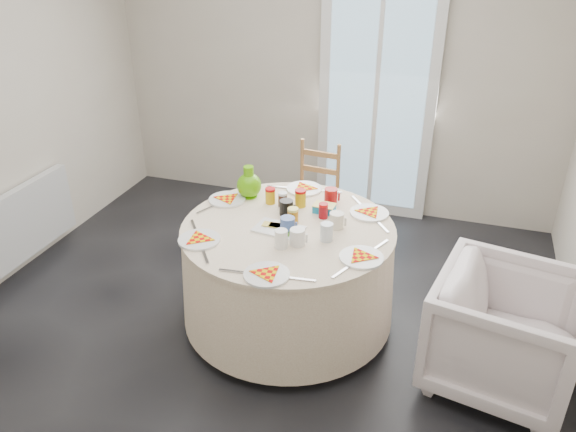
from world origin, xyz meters
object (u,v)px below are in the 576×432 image
(table, at_px, (288,274))
(green_pitcher, at_px, (249,177))
(armchair, at_px, (506,328))
(radiator, at_px, (25,222))
(wooden_chair, at_px, (313,189))

(table, xyz_separation_m, green_pitcher, (-0.39, 0.33, 0.49))
(armchair, height_order, green_pitcher, green_pitcher)
(radiator, relative_size, green_pitcher, 4.57)
(armchair, bearing_deg, wooden_chair, 60.24)
(table, bearing_deg, green_pitcher, 139.62)
(radiator, distance_m, wooden_chair, 2.25)
(green_pitcher, bearing_deg, radiator, 165.48)
(table, relative_size, wooden_chair, 1.65)
(table, bearing_deg, armchair, -6.93)
(radiator, xyz_separation_m, wooden_chair, (1.98, 1.06, 0.09))
(table, height_order, wooden_chair, wooden_chair)
(table, height_order, armchair, armchair)
(armchair, relative_size, green_pitcher, 3.56)
(radiator, xyz_separation_m, armchair, (3.46, -0.21, 0.01))
(radiator, relative_size, wooden_chair, 1.20)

